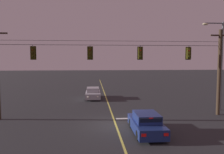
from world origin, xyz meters
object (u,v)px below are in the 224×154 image
object	(u,v)px
traffic_light_right_inner	(189,53)
car_oncoming_lead	(93,93)
traffic_light_centre	(140,53)
traffic_light_leftmost	(33,53)
car_waiting_near_lane	(146,124)
street_lamp_corner	(219,58)
traffic_light_left_inner	(90,53)

from	to	relation	value
traffic_light_right_inner	car_oncoming_lead	world-z (taller)	traffic_light_right_inner
traffic_light_centre	traffic_light_leftmost	bearing A→B (deg)	180.00
car_waiting_near_lane	street_lamp_corner	xyz separation A→B (m)	(8.56, 6.20, 4.41)
traffic_light_left_inner	traffic_light_leftmost	bearing A→B (deg)	180.00
car_oncoming_lead	street_lamp_corner	distance (m)	14.93
traffic_light_leftmost	street_lamp_corner	world-z (taller)	street_lamp_corner
traffic_light_left_inner	street_lamp_corner	xyz separation A→B (m)	(12.29, 1.80, -0.40)
traffic_light_right_inner	car_waiting_near_lane	distance (m)	8.08
car_oncoming_lead	car_waiting_near_lane	bearing A→B (deg)	-75.73
traffic_light_leftmost	car_waiting_near_lane	size ratio (longest dim) A/B	0.28
car_oncoming_lead	street_lamp_corner	bearing A→B (deg)	-32.20
traffic_light_left_inner	traffic_light_right_inner	distance (m)	8.50
traffic_light_right_inner	traffic_light_leftmost	bearing A→B (deg)	180.00
traffic_light_centre	car_waiting_near_lane	world-z (taller)	traffic_light_centre
traffic_light_right_inner	street_lamp_corner	size ratio (longest dim) A/B	0.14
traffic_light_leftmost	street_lamp_corner	xyz separation A→B (m)	(16.94, 1.80, -0.40)
car_oncoming_lead	street_lamp_corner	world-z (taller)	street_lamp_corner
car_waiting_near_lane	street_lamp_corner	world-z (taller)	street_lamp_corner
street_lamp_corner	traffic_light_left_inner	bearing A→B (deg)	-171.67
traffic_light_left_inner	car_waiting_near_lane	bearing A→B (deg)	-49.68
traffic_light_centre	traffic_light_right_inner	size ratio (longest dim) A/B	1.00
traffic_light_left_inner	traffic_light_right_inner	world-z (taller)	same
traffic_light_leftmost	traffic_light_left_inner	bearing A→B (deg)	0.00
traffic_light_left_inner	traffic_light_right_inner	size ratio (longest dim) A/B	1.00
car_waiting_near_lane	car_oncoming_lead	size ratio (longest dim) A/B	0.98
car_waiting_near_lane	car_oncoming_lead	xyz separation A→B (m)	(-3.51, 13.80, -0.00)
traffic_light_left_inner	traffic_light_centre	xyz separation A→B (m)	(4.25, 0.00, 0.00)
traffic_light_centre	street_lamp_corner	world-z (taller)	street_lamp_corner
traffic_light_left_inner	car_oncoming_lead	distance (m)	10.57
traffic_light_right_inner	street_lamp_corner	world-z (taller)	street_lamp_corner
car_waiting_near_lane	traffic_light_centre	bearing A→B (deg)	83.22
traffic_light_left_inner	street_lamp_corner	size ratio (longest dim) A/B	0.14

